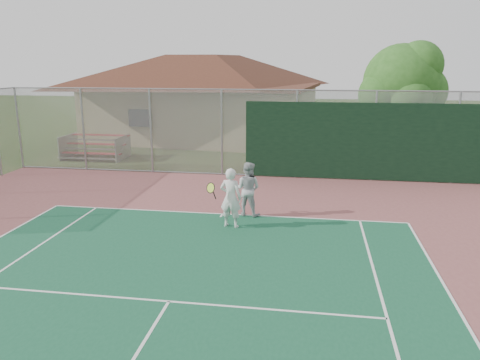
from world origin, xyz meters
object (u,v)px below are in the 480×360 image
Objects in this scene: clubhouse at (204,89)px; bleachers at (95,147)px; tree at (403,85)px; player_grey_back at (248,189)px; player_white_front at (230,198)px.

bleachers is (-3.83, -7.07, -2.41)m from clubhouse.
tree is 3.33× the size of player_grey_back.
player_grey_back is (4.69, -14.56, -2.18)m from clubhouse.
player_grey_back is (0.33, 1.13, -0.04)m from player_white_front.
bleachers is 1.85× the size of player_grey_back.
player_white_front reaches higher than player_grey_back.
player_white_front is 1.03× the size of player_grey_back.
bleachers is at bearing -177.03° from tree.
bleachers is at bearing -27.72° from player_grey_back.
tree reaches higher than player_grey_back.
clubhouse reaches higher than tree.
tree is at bearing -112.79° from player_white_front.
tree is 11.47m from player_white_front.
clubhouse is 12.19m from tree.
player_white_front is at bearing -67.81° from clubhouse.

